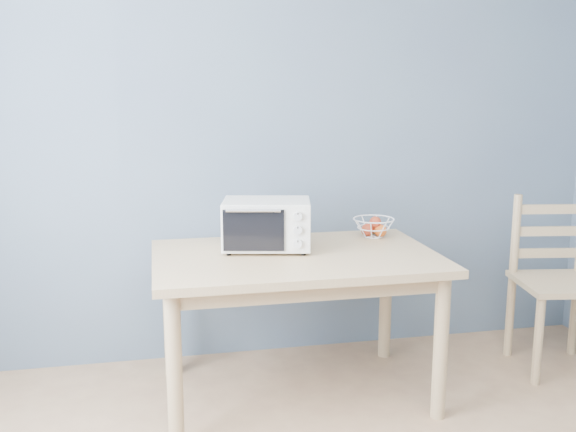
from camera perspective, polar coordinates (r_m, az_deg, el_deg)
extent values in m
cube|color=slate|center=(3.68, -1.79, 7.27)|extent=(4.00, 0.01, 2.60)
cube|color=tan|center=(3.19, 0.69, -3.75)|extent=(1.40, 0.90, 0.04)
cylinder|color=tan|center=(2.90, -10.07, -13.40)|extent=(0.07, 0.07, 0.71)
cylinder|color=tan|center=(3.17, 13.42, -11.31)|extent=(0.07, 0.07, 0.71)
cylinder|color=tan|center=(3.58, -10.47, -8.51)|extent=(0.07, 0.07, 0.71)
cylinder|color=tan|center=(3.81, 8.67, -7.26)|extent=(0.07, 0.07, 0.71)
cube|color=beige|center=(3.24, -1.91, -0.67)|extent=(0.49, 0.37, 0.24)
cube|color=black|center=(3.24, -2.94, -0.71)|extent=(0.33, 0.30, 0.19)
cube|color=black|center=(3.10, -3.08, -1.29)|extent=(0.29, 0.07, 0.20)
cylinder|color=silver|center=(3.06, -3.11, 0.46)|extent=(0.26, 0.07, 0.01)
cube|color=beige|center=(3.10, 0.87, -1.22)|extent=(0.12, 0.03, 0.22)
cylinder|color=black|center=(3.17, -5.29, -3.35)|extent=(0.02, 0.02, 0.01)
cylinder|color=black|center=(3.16, 1.38, -3.36)|extent=(0.02, 0.02, 0.01)
cylinder|color=black|center=(3.39, -4.95, -2.41)|extent=(0.02, 0.02, 0.01)
cylinder|color=black|center=(3.38, 1.29, -2.41)|extent=(0.02, 0.02, 0.01)
cylinder|color=silver|center=(3.07, 0.88, -0.03)|extent=(0.04, 0.02, 0.04)
cylinder|color=silver|center=(3.09, 0.87, -1.26)|extent=(0.04, 0.02, 0.04)
cylinder|color=silver|center=(3.10, 0.87, -2.49)|extent=(0.04, 0.02, 0.04)
torus|color=white|center=(3.55, 7.62, -0.26)|extent=(0.29, 0.29, 0.01)
torus|color=white|center=(3.56, 7.60, -1.03)|extent=(0.22, 0.22, 0.01)
torus|color=white|center=(3.57, 7.58, -1.79)|extent=(0.13, 0.13, 0.01)
sphere|color=red|center=(3.56, 7.08, -1.23)|extent=(0.07, 0.07, 0.07)
sphere|color=orange|center=(3.56, 8.22, -1.30)|extent=(0.07, 0.07, 0.07)
sphere|color=#F0BA5D|center=(3.60, 7.43, -1.13)|extent=(0.07, 0.07, 0.07)
sphere|color=red|center=(3.55, 7.77, -0.55)|extent=(0.07, 0.07, 0.07)
cube|color=tan|center=(3.86, 23.10, -5.53)|extent=(0.52, 0.52, 0.03)
cylinder|color=tan|center=(3.70, 21.35, -10.35)|extent=(0.05, 0.05, 0.48)
cylinder|color=tan|center=(4.03, 19.12, -8.41)|extent=(0.05, 0.05, 0.48)
cylinder|color=tan|center=(4.19, 24.09, -8.04)|extent=(0.05, 0.05, 0.48)
cylinder|color=tan|center=(3.90, 19.57, -1.69)|extent=(0.05, 0.05, 0.48)
cube|color=tan|center=(4.00, 22.04, -3.07)|extent=(0.38, 0.08, 0.05)
cube|color=tan|center=(3.97, 22.18, -1.25)|extent=(0.38, 0.08, 0.05)
cube|color=tan|center=(3.95, 22.32, 0.57)|extent=(0.38, 0.08, 0.05)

